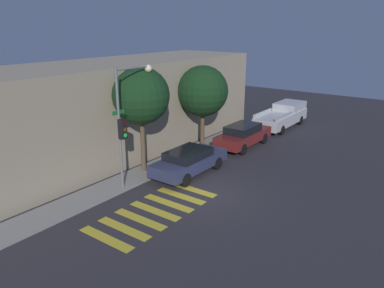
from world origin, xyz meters
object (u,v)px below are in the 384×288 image
at_px(sedan_middle, 243,135).
at_px(tree_near_corner, 141,96).
at_px(sedan_near_corner, 189,161).
at_px(tree_midblock, 203,91).
at_px(pickup_truck, 283,115).
at_px(traffic_light_pole, 128,113).

bearing_deg(sedan_middle, tree_near_corner, 163.89).
distance_m(sedan_near_corner, tree_midblock, 5.44).
bearing_deg(tree_near_corner, pickup_truck, -8.74).
bearing_deg(pickup_truck, sedan_near_corner, -180.00).
xyz_separation_m(traffic_light_pole, tree_midblock, (7.13, 0.77, -0.05)).
height_order(sedan_near_corner, pickup_truck, pickup_truck).
xyz_separation_m(sedan_near_corner, pickup_truck, (12.01, 0.00, 0.15)).
xyz_separation_m(sedan_near_corner, sedan_middle, (5.79, 0.00, 0.04)).
distance_m(sedan_middle, tree_near_corner, 8.08).
bearing_deg(traffic_light_pole, sedan_near_corner, -23.02).
height_order(traffic_light_pole, tree_near_corner, traffic_light_pole).
bearing_deg(tree_near_corner, traffic_light_pole, -155.79).
height_order(sedan_middle, tree_midblock, tree_midblock).
xyz_separation_m(pickup_truck, tree_midblock, (-7.88, 2.04, 2.74)).
height_order(sedan_near_corner, sedan_middle, sedan_middle).
bearing_deg(sedan_near_corner, traffic_light_pole, 156.98).
xyz_separation_m(traffic_light_pole, tree_near_corner, (1.71, 0.77, 0.45)).
distance_m(sedan_near_corner, pickup_truck, 12.01).
bearing_deg(sedan_middle, pickup_truck, 0.00).
distance_m(sedan_near_corner, tree_near_corner, 4.16).
bearing_deg(pickup_truck, tree_midblock, 165.46).
bearing_deg(tree_near_corner, sedan_near_corner, -57.87).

